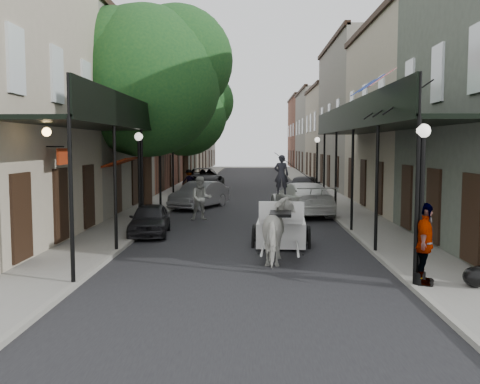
# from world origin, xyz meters

# --- Properties ---
(ground) EXTENTS (140.00, 140.00, 0.00)m
(ground) POSITION_xyz_m (0.00, 0.00, 0.00)
(ground) COLOR gray
(ground) RESTS_ON ground
(road) EXTENTS (8.00, 90.00, 0.01)m
(road) POSITION_xyz_m (0.00, 20.00, 0.01)
(road) COLOR black
(road) RESTS_ON ground
(sidewalk_left) EXTENTS (2.20, 90.00, 0.12)m
(sidewalk_left) POSITION_xyz_m (-5.00, 20.00, 0.06)
(sidewalk_left) COLOR gray
(sidewalk_left) RESTS_ON ground
(sidewalk_right) EXTENTS (2.20, 90.00, 0.12)m
(sidewalk_right) POSITION_xyz_m (5.00, 20.00, 0.06)
(sidewalk_right) COLOR gray
(sidewalk_right) RESTS_ON ground
(building_row_left) EXTENTS (5.00, 80.00, 10.50)m
(building_row_left) POSITION_xyz_m (-8.60, 30.00, 5.25)
(building_row_left) COLOR #ACA089
(building_row_left) RESTS_ON ground
(building_row_right) EXTENTS (5.00, 80.00, 10.50)m
(building_row_right) POSITION_xyz_m (8.60, 30.00, 5.25)
(building_row_right) COLOR gray
(building_row_right) RESTS_ON ground
(gallery_left) EXTENTS (2.20, 18.05, 4.88)m
(gallery_left) POSITION_xyz_m (-4.79, 6.98, 4.05)
(gallery_left) COLOR black
(gallery_left) RESTS_ON sidewalk_left
(gallery_right) EXTENTS (2.20, 18.05, 4.88)m
(gallery_right) POSITION_xyz_m (4.79, 6.98, 4.05)
(gallery_right) COLOR black
(gallery_right) RESTS_ON sidewalk_right
(tree_near) EXTENTS (7.31, 6.80, 9.63)m
(tree_near) POSITION_xyz_m (-4.20, 10.18, 6.49)
(tree_near) COLOR #382619
(tree_near) RESTS_ON sidewalk_left
(tree_far) EXTENTS (6.45, 6.00, 8.61)m
(tree_far) POSITION_xyz_m (-4.25, 24.18, 5.84)
(tree_far) COLOR #382619
(tree_far) RESTS_ON sidewalk_left
(lamppost_right_near) EXTENTS (0.32, 0.32, 3.71)m
(lamppost_right_near) POSITION_xyz_m (4.10, -2.00, 2.05)
(lamppost_right_near) COLOR black
(lamppost_right_near) RESTS_ON sidewalk_right
(lamppost_left) EXTENTS (0.32, 0.32, 3.71)m
(lamppost_left) POSITION_xyz_m (-4.10, 6.00, 2.05)
(lamppost_left) COLOR black
(lamppost_left) RESTS_ON sidewalk_left
(lamppost_right_far) EXTENTS (0.32, 0.32, 3.71)m
(lamppost_right_far) POSITION_xyz_m (4.10, 18.00, 2.05)
(lamppost_right_far) COLOR black
(lamppost_right_far) RESTS_ON sidewalk_right
(horse) EXTENTS (1.13, 2.23, 1.84)m
(horse) POSITION_xyz_m (1.02, 0.81, 0.92)
(horse) COLOR beige
(horse) RESTS_ON ground
(carriage) EXTENTS (2.01, 2.80, 3.07)m
(carriage) POSITION_xyz_m (1.20, 3.67, 1.19)
(carriage) COLOR black
(carriage) RESTS_ON ground
(pedestrian_walking) EXTENTS (1.07, 0.90, 1.96)m
(pedestrian_walking) POSITION_xyz_m (-2.07, 9.36, 0.98)
(pedestrian_walking) COLOR #B1B3A9
(pedestrian_walking) RESTS_ON ground
(pedestrian_sidewalk_left) EXTENTS (1.14, 0.88, 1.56)m
(pedestrian_sidewalk_left) POSITION_xyz_m (-4.20, 22.68, 0.90)
(pedestrian_sidewalk_left) COLOR gray
(pedestrian_sidewalk_left) RESTS_ON sidewalk_left
(pedestrian_sidewalk_right) EXTENTS (0.81, 1.21, 1.90)m
(pedestrian_sidewalk_right) POSITION_xyz_m (4.20, -2.00, 1.07)
(pedestrian_sidewalk_right) COLOR gray
(pedestrian_sidewalk_right) RESTS_ON sidewalk_right
(car_left_near) EXTENTS (1.67, 3.56, 1.18)m
(car_left_near) POSITION_xyz_m (-3.60, 5.37, 0.59)
(car_left_near) COLOR black
(car_left_near) RESTS_ON ground
(car_left_mid) EXTENTS (3.04, 4.51, 1.41)m
(car_left_mid) POSITION_xyz_m (-2.60, 14.00, 0.70)
(car_left_mid) COLOR gray
(car_left_mid) RESTS_ON ground
(car_left_far) EXTENTS (3.80, 6.11, 1.58)m
(car_left_far) POSITION_xyz_m (-3.60, 27.23, 0.79)
(car_left_far) COLOR black
(car_left_far) RESTS_ON ground
(car_right_near) EXTENTS (3.07, 5.73, 1.58)m
(car_right_near) POSITION_xyz_m (2.60, 11.40, 0.79)
(car_right_near) COLOR silver
(car_right_near) RESTS_ON ground
(car_right_far) EXTENTS (2.94, 4.72, 1.50)m
(car_right_far) POSITION_xyz_m (3.59, 19.71, 0.75)
(car_right_far) COLOR black
(car_right_far) RESTS_ON ground
(trash_bags) EXTENTS (0.82, 0.97, 0.47)m
(trash_bags) POSITION_xyz_m (5.42, -2.03, 0.34)
(trash_bags) COLOR black
(trash_bags) RESTS_ON sidewalk_right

